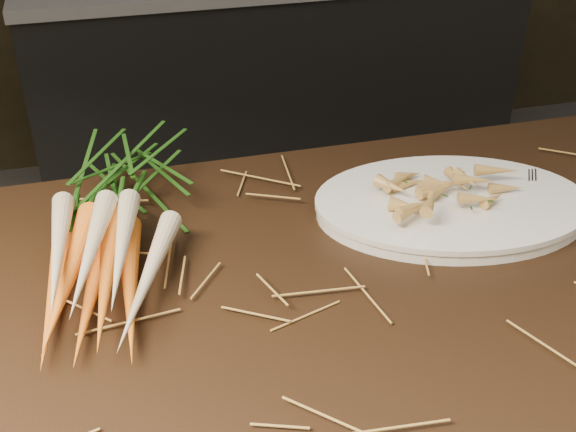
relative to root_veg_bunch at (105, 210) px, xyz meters
name	(u,v)px	position (x,y,z in m)	size (l,w,h in m)	color
back_counter	(273,78)	(0.67, 1.73, -0.53)	(1.82, 0.62, 0.84)	black
straw_bedding	(395,254)	(0.37, -0.15, -0.04)	(1.40, 0.60, 0.02)	#A47931
root_veg_bunch	(105,210)	(0.00, 0.00, 0.00)	(0.23, 0.54, 0.10)	orange
serving_platter	(451,207)	(0.50, -0.07, -0.04)	(0.40, 0.27, 0.02)	white
roasted_veg_heap	(454,188)	(0.50, -0.07, 0.00)	(0.20, 0.14, 0.04)	#B48036
serving_fork	(551,202)	(0.64, -0.11, -0.02)	(0.01, 0.15, 0.00)	silver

